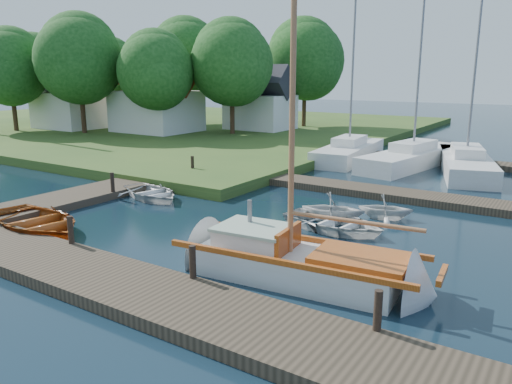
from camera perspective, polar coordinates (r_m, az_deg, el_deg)
The scene contains 30 objects.
ground at distance 16.76m, azimuth 0.00°, elevation -3.99°, with size 160.00×160.00×0.00m, color black.
near_dock at distance 12.45m, azimuth -15.58°, elevation -10.07°, with size 18.00×2.20×0.30m, color #30281D.
left_dock at distance 23.27m, azimuth -13.91°, elevation 0.92°, with size 2.20×18.00×0.30m, color #30281D.
far_dock at distance 21.55m, azimuth 14.06°, elevation -0.06°, with size 14.00×1.60×0.30m, color #30281D.
shore at distance 51.25m, azimuth -12.90°, elevation 7.68°, with size 50.00×40.00×0.50m, color #314E1E.
mooring_post_1 at distance 15.08m, azimuth -20.44°, elevation -4.07°, with size 0.16×0.16×0.80m, color black.
mooring_post_2 at distance 11.90m, azimuth -7.26°, elevation -7.92°, with size 0.16×0.16×0.80m, color black.
mooring_post_3 at distance 9.81m, azimuth 13.76°, elevation -13.00°, with size 0.16×0.16×0.80m, color black.
mooring_post_4 at distance 21.13m, azimuth -16.09°, elevation 1.08°, with size 0.16×0.16×0.80m, color black.
mooring_post_5 at distance 24.60m, azimuth -7.27°, elevation 3.17°, with size 0.16×0.16×0.80m, color black.
sailboat at distance 12.55m, azimuth 5.43°, elevation -8.46°, with size 7.31×2.67×9.83m.
dinghy at distance 17.63m, azimuth -23.87°, elevation -2.77°, with size 3.09×4.33×0.90m, color maroon.
tender_a at distance 20.88m, azimuth -11.87°, elevation 0.18°, with size 2.37×3.32×0.69m, color beige.
tender_b at distance 17.36m, azimuth 8.78°, elevation -1.58°, with size 1.87×2.17×1.14m, color beige.
tender_c at distance 16.49m, azimuth 8.87°, elevation -3.13°, with size 2.51×3.51×0.73m, color beige.
tender_d at distance 18.12m, azimuth 14.60°, elevation -1.49°, with size 1.61×1.87×0.98m, color beige.
marina_boat_0 at distance 30.22m, azimuth 10.59°, elevation 4.68°, with size 2.96×7.96×10.38m.
marina_boat_1 at distance 28.99m, azimuth 17.49°, elevation 3.91°, with size 3.68×9.16×9.61m.
marina_boat_2 at distance 28.00m, azimuth 22.88°, elevation 3.18°, with size 4.50×8.86×10.45m.
house_a at distance 41.18m, azimuth -11.31°, elevation 10.25°, with size 6.30×5.00×6.29m.
house_b at distance 45.90m, azimuth -20.35°, elevation 9.74°, with size 5.77×4.50×5.79m.
house_c at distance 42.15m, azimuth 0.50°, elevation 10.04°, with size 5.25×4.00×5.28m.
tree_0 at distance 45.31m, azimuth -26.28°, elevation 12.67°, with size 6.12×6.07×8.28m.
tree_1 at distance 41.50m, azimuth -19.53°, elevation 14.10°, with size 6.70×6.70×9.20m.
tree_2 at distance 38.33m, azimuth -11.36°, elevation 13.46°, with size 5.83×5.75×7.82m.
tree_3 at distance 38.82m, azimuth -2.75°, elevation 14.52°, with size 6.41×6.38×8.74m.
tree_4 at distance 46.95m, azimuth -7.98°, elevation 14.88°, with size 7.01×7.01×9.66m.
tree_5 at distance 51.20m, azimuth -16.42°, elevation 13.28°, with size 6.00×5.94×8.10m.
tree_6 at distance 53.59m, azimuth -24.06°, elevation 12.90°, with size 6.24×6.20×8.46m.
tree_7 at distance 44.58m, azimuth 5.67°, elevation 14.82°, with size 6.83×6.83×9.38m.
Camera 1 is at (8.78, -13.38, 4.99)m, focal length 35.00 mm.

